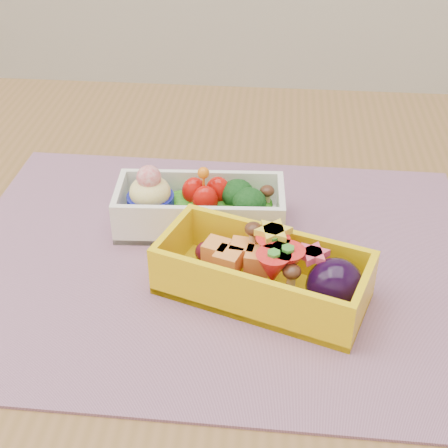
# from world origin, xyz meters

# --- Properties ---
(table) EXTENTS (1.20, 0.80, 0.75)m
(table) POSITION_xyz_m (0.00, 0.00, 0.65)
(table) COLOR brown
(table) RESTS_ON ground
(placemat) EXTENTS (0.49, 0.38, 0.00)m
(placemat) POSITION_xyz_m (-0.02, -0.02, 0.75)
(placemat) COLOR #A26F8E
(placemat) RESTS_ON table
(bento_white) EXTENTS (0.17, 0.08, 0.07)m
(bento_white) POSITION_xyz_m (-0.04, 0.04, 0.78)
(bento_white) COLOR white
(bento_white) RESTS_ON placemat
(bento_yellow) EXTENTS (0.19, 0.13, 0.06)m
(bento_yellow) POSITION_xyz_m (0.03, -0.07, 0.78)
(bento_yellow) COLOR yellow
(bento_yellow) RESTS_ON placemat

